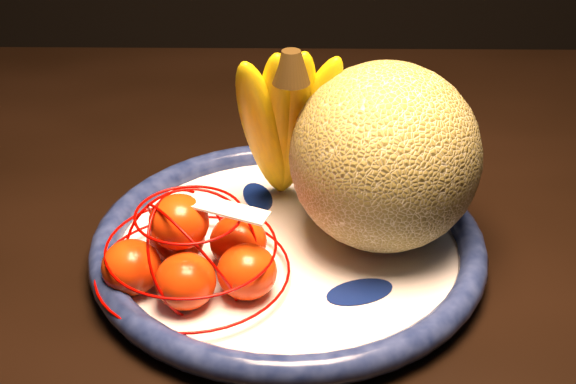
{
  "coord_description": "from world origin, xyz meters",
  "views": [
    {
      "loc": [
        -0.15,
        -0.67,
        1.19
      ],
      "look_at": [
        -0.15,
        -0.02,
        0.79
      ],
      "focal_mm": 50.0,
      "sensor_mm": 36.0,
      "label": 1
    }
  ],
  "objects_px": {
    "fruit_bowl": "(288,245)",
    "banana_bunch": "(285,119)",
    "mandarin_bag": "(193,253)",
    "dining_table": "(421,245)",
    "cantaloupe": "(385,157)"
  },
  "relations": [
    {
      "from": "fruit_bowl",
      "to": "banana_bunch",
      "type": "height_order",
      "value": "banana_bunch"
    },
    {
      "from": "dining_table",
      "to": "fruit_bowl",
      "type": "xyz_separation_m",
      "value": [
        -0.16,
        -0.13,
        0.09
      ]
    },
    {
      "from": "dining_table",
      "to": "fruit_bowl",
      "type": "relative_size",
      "value": 3.82
    },
    {
      "from": "cantaloupe",
      "to": "mandarin_bag",
      "type": "height_order",
      "value": "cantaloupe"
    },
    {
      "from": "fruit_bowl",
      "to": "mandarin_bag",
      "type": "relative_size",
      "value": 1.81
    },
    {
      "from": "fruit_bowl",
      "to": "mandarin_bag",
      "type": "xyz_separation_m",
      "value": [
        -0.09,
        -0.05,
        0.03
      ]
    },
    {
      "from": "dining_table",
      "to": "banana_bunch",
      "type": "relative_size",
      "value": 7.15
    },
    {
      "from": "banana_bunch",
      "to": "dining_table",
      "type": "bearing_deg",
      "value": 12.91
    },
    {
      "from": "banana_bunch",
      "to": "fruit_bowl",
      "type": "bearing_deg",
      "value": -96.12
    },
    {
      "from": "dining_table",
      "to": "cantaloupe",
      "type": "height_order",
      "value": "cantaloupe"
    },
    {
      "from": "mandarin_bag",
      "to": "banana_bunch",
      "type": "bearing_deg",
      "value": 55.56
    },
    {
      "from": "fruit_bowl",
      "to": "banana_bunch",
      "type": "distance_m",
      "value": 0.12
    },
    {
      "from": "banana_bunch",
      "to": "mandarin_bag",
      "type": "height_order",
      "value": "banana_bunch"
    },
    {
      "from": "dining_table",
      "to": "mandarin_bag",
      "type": "distance_m",
      "value": 0.33
    },
    {
      "from": "dining_table",
      "to": "banana_bunch",
      "type": "bearing_deg",
      "value": -158.06
    }
  ]
}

